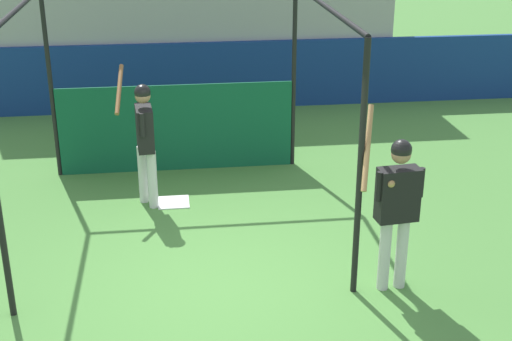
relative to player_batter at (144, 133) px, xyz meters
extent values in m
plane|color=#477F38|center=(0.90, -2.32, -1.07)|extent=(60.00, 60.00, 0.00)
cube|color=navy|center=(0.90, 4.58, -0.39)|extent=(24.00, 0.12, 1.36)
cube|color=#9E9E99|center=(0.90, 6.64, 0.63)|extent=(8.15, 4.00, 3.41)
cube|color=#1E6B3D|center=(-2.40, 5.04, 0.34)|extent=(0.45, 0.40, 0.10)
cube|color=#1E6B3D|center=(-2.40, 5.22, 0.57)|extent=(0.45, 0.06, 0.40)
cube|color=#1E6B3D|center=(-1.85, 5.04, 0.34)|extent=(0.45, 0.40, 0.10)
cube|color=#1E6B3D|center=(-1.85, 5.22, 0.57)|extent=(0.45, 0.06, 0.40)
cube|color=#1E6B3D|center=(-1.30, 5.04, 0.34)|extent=(0.45, 0.40, 0.10)
cube|color=#1E6B3D|center=(-1.30, 5.22, 0.57)|extent=(0.45, 0.06, 0.40)
cube|color=#1E6B3D|center=(-0.75, 5.04, 0.34)|extent=(0.45, 0.40, 0.10)
cube|color=#1E6B3D|center=(-0.75, 5.22, 0.57)|extent=(0.45, 0.06, 0.40)
cube|color=#1E6B3D|center=(-0.20, 5.04, 0.34)|extent=(0.45, 0.40, 0.10)
cube|color=#1E6B3D|center=(-0.20, 5.22, 0.57)|extent=(0.45, 0.06, 0.40)
cube|color=#1E6B3D|center=(0.35, 5.04, 0.34)|extent=(0.45, 0.40, 0.10)
cube|color=#1E6B3D|center=(0.35, 5.22, 0.57)|extent=(0.45, 0.06, 0.40)
cube|color=#1E6B3D|center=(0.90, 5.04, 0.34)|extent=(0.45, 0.40, 0.10)
cube|color=#1E6B3D|center=(0.90, 5.22, 0.57)|extent=(0.45, 0.06, 0.40)
cube|color=#1E6B3D|center=(1.45, 5.04, 0.34)|extent=(0.45, 0.40, 0.10)
cube|color=#1E6B3D|center=(1.45, 5.22, 0.57)|extent=(0.45, 0.06, 0.40)
cube|color=#1E6B3D|center=(2.00, 5.04, 0.34)|extent=(0.45, 0.40, 0.10)
cube|color=#1E6B3D|center=(2.00, 5.22, 0.57)|extent=(0.45, 0.06, 0.40)
cube|color=#1E6B3D|center=(2.55, 5.04, 0.34)|extent=(0.45, 0.40, 0.10)
cube|color=#1E6B3D|center=(2.55, 5.22, 0.57)|extent=(0.45, 0.06, 0.40)
cube|color=#1E6B3D|center=(3.10, 5.04, 0.34)|extent=(0.45, 0.40, 0.10)
cube|color=#1E6B3D|center=(3.10, 5.22, 0.57)|extent=(0.45, 0.06, 0.40)
cube|color=#1E6B3D|center=(3.65, 5.04, 0.34)|extent=(0.45, 0.40, 0.10)
cube|color=#1E6B3D|center=(3.65, 5.22, 0.57)|extent=(0.45, 0.06, 0.40)
cube|color=#1E6B3D|center=(4.20, 5.04, 0.34)|extent=(0.45, 0.40, 0.10)
cube|color=#1E6B3D|center=(4.20, 5.22, 0.57)|extent=(0.45, 0.06, 0.40)
cube|color=#1E6B3D|center=(-2.40, 5.84, 0.74)|extent=(0.45, 0.40, 0.10)
cube|color=#1E6B3D|center=(-2.40, 6.02, 0.97)|extent=(0.45, 0.06, 0.40)
cube|color=#1E6B3D|center=(-1.85, 5.84, 0.74)|extent=(0.45, 0.40, 0.10)
cube|color=#1E6B3D|center=(-1.30, 5.84, 0.74)|extent=(0.45, 0.40, 0.10)
cube|color=#1E6B3D|center=(-0.75, 5.84, 0.74)|extent=(0.45, 0.40, 0.10)
cube|color=#1E6B3D|center=(-0.20, 5.84, 0.74)|extent=(0.45, 0.40, 0.10)
cube|color=#1E6B3D|center=(0.35, 5.84, 0.74)|extent=(0.45, 0.40, 0.10)
cube|color=#1E6B3D|center=(0.90, 5.84, 0.74)|extent=(0.45, 0.40, 0.10)
cube|color=#1E6B3D|center=(1.45, 5.84, 0.74)|extent=(0.45, 0.40, 0.10)
cube|color=#1E6B3D|center=(2.00, 5.84, 0.74)|extent=(0.45, 0.40, 0.10)
cube|color=#1E6B3D|center=(2.55, 5.84, 0.74)|extent=(0.45, 0.40, 0.10)
cube|color=#1E6B3D|center=(3.10, 5.84, 0.74)|extent=(0.45, 0.40, 0.10)
cube|color=#1E6B3D|center=(3.65, 5.84, 0.74)|extent=(0.45, 0.40, 0.10)
cube|color=#1E6B3D|center=(4.20, 5.84, 0.74)|extent=(0.45, 0.40, 0.10)
cylinder|color=black|center=(2.32, -2.67, 0.36)|extent=(0.07, 0.07, 2.88)
cylinder|color=black|center=(-1.40, 1.31, 0.36)|extent=(0.07, 0.07, 2.88)
cylinder|color=black|center=(2.32, 1.31, 0.36)|extent=(0.07, 0.07, 2.88)
cylinder|color=black|center=(-1.40, -0.68, 1.80)|extent=(0.06, 3.98, 0.06)
cylinder|color=black|center=(2.32, -0.68, 1.80)|extent=(0.06, 3.98, 0.06)
cube|color=#0F5133|center=(0.46, 1.29, -0.37)|extent=(3.65, 0.03, 1.40)
cube|color=white|center=(0.36, -0.01, -1.07)|extent=(0.44, 0.44, 0.02)
cylinder|color=silver|center=(0.08, -0.11, -0.65)|extent=(0.14, 0.14, 0.84)
cylinder|color=silver|center=(-0.06, 0.10, -0.65)|extent=(0.14, 0.14, 0.84)
cube|color=black|center=(0.01, -0.01, 0.07)|extent=(0.26, 0.51, 0.60)
sphere|color=#A37556|center=(0.01, -0.01, 0.53)|extent=(0.21, 0.21, 0.21)
sphere|color=black|center=(0.01, -0.01, 0.58)|extent=(0.22, 0.22, 0.22)
cylinder|color=black|center=(-0.01, -0.27, 0.20)|extent=(0.08, 0.08, 0.33)
cylinder|color=black|center=(-0.05, 0.25, 0.20)|extent=(0.08, 0.08, 0.33)
cylinder|color=brown|center=(-0.31, 0.25, 0.57)|extent=(0.12, 0.75, 0.55)
sphere|color=brown|center=(0.04, 0.22, 0.32)|extent=(0.08, 0.08, 0.08)
cylinder|color=silver|center=(2.86, -2.64, -0.65)|extent=(0.14, 0.14, 0.85)
cylinder|color=silver|center=(2.66, -2.66, -0.65)|extent=(0.14, 0.14, 0.85)
cube|color=black|center=(2.76, -2.65, 0.08)|extent=(0.47, 0.26, 0.60)
sphere|color=#A37556|center=(2.76, -2.65, 0.55)|extent=(0.21, 0.21, 0.21)
sphere|color=black|center=(2.76, -2.65, 0.60)|extent=(0.22, 0.22, 0.22)
cylinder|color=black|center=(3.00, -2.66, 0.21)|extent=(0.08, 0.08, 0.33)
cylinder|color=black|center=(2.53, -2.71, 0.21)|extent=(0.08, 0.08, 0.33)
cylinder|color=#AD7F4C|center=(2.38, -2.67, 0.64)|extent=(0.25, 0.57, 0.80)
sphere|color=#AD7F4C|center=(2.64, -2.76, 0.26)|extent=(0.08, 0.08, 0.08)
camera|label=1|loc=(0.35, -9.43, 3.19)|focal=50.00mm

